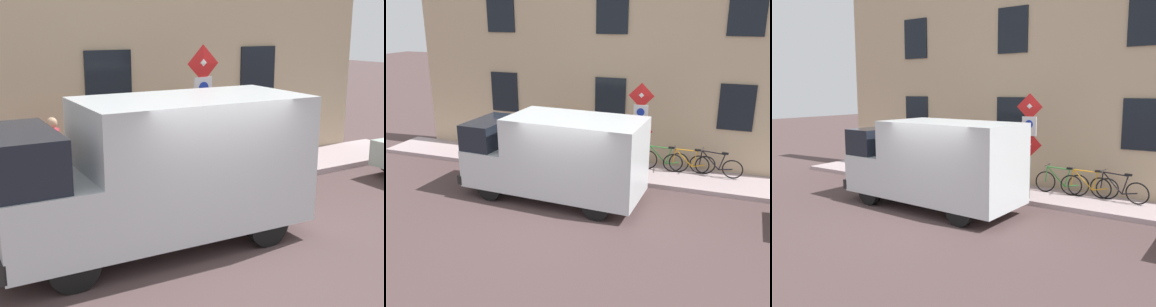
# 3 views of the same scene
# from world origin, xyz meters

# --- Properties ---
(ground_plane) EXTENTS (80.00, 80.00, 0.00)m
(ground_plane) POSITION_xyz_m (0.00, 0.00, 0.00)
(ground_plane) COLOR #4C3938
(sidewalk_slab) EXTENTS (1.89, 17.29, 0.14)m
(sidewalk_slab) POSITION_xyz_m (3.29, 0.00, 0.07)
(sidewalk_slab) COLOR #AC989B
(sidewalk_slab) RESTS_ON ground_plane
(building_facade) EXTENTS (0.75, 15.29, 7.41)m
(building_facade) POSITION_xyz_m (4.58, 0.00, 3.70)
(building_facade) COLOR tan
(building_facade) RESTS_ON ground_plane
(sign_post_stacked) EXTENTS (0.16, 0.56, 3.00)m
(sign_post_stacked) POSITION_xyz_m (2.54, -1.44, 2.07)
(sign_post_stacked) COLOR #474C47
(sign_post_stacked) RESTS_ON sidewalk_slab
(delivery_van) EXTENTS (2.25, 5.42, 2.50)m
(delivery_van) POSITION_xyz_m (0.64, 0.59, 1.33)
(delivery_van) COLOR silver
(delivery_van) RESTS_ON ground_plane
(bicycle_black) EXTENTS (0.46, 1.71, 0.89)m
(bicycle_black) POSITION_xyz_m (3.68, -3.77, 0.51)
(bicycle_black) COLOR black
(bicycle_black) RESTS_ON sidewalk_slab
(bicycle_orange) EXTENTS (0.49, 1.71, 0.89)m
(bicycle_orange) POSITION_xyz_m (3.68, -2.91, 0.51)
(bicycle_orange) COLOR black
(bicycle_orange) RESTS_ON sidewalk_slab
(bicycle_green) EXTENTS (0.46, 1.71, 0.89)m
(bicycle_green) POSITION_xyz_m (3.68, -2.05, 0.51)
(bicycle_green) COLOR black
(bicycle_green) RESTS_ON sidewalk_slab
(pedestrian) EXTENTS (0.46, 0.38, 1.72)m
(pedestrian) POSITION_xyz_m (3.50, 1.53, 1.07)
(pedestrian) COLOR #262B47
(pedestrian) RESTS_ON sidewalk_slab
(litter_bin) EXTENTS (0.44, 0.44, 0.90)m
(litter_bin) POSITION_xyz_m (2.69, 0.16, 0.59)
(litter_bin) COLOR #2D5133
(litter_bin) RESTS_ON sidewalk_slab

